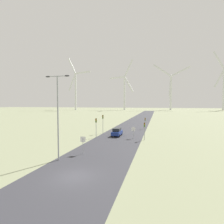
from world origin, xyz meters
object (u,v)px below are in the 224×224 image
(streetlamp, at_px, (58,108))
(traffic_light_post_near_left, at_px, (96,124))
(wind_turbine_center, at_px, (171,88))
(car_approaching, at_px, (117,132))
(wind_turbine_far_left, at_px, (76,87))
(wind_turbine_right, at_px, (224,84))
(stop_sign_near, at_px, (83,142))
(stop_sign_far, at_px, (133,131))
(traffic_light_post_mid_left, at_px, (103,120))
(traffic_light_post_mid_right, at_px, (145,121))
(traffic_light_post_near_right, at_px, (144,127))
(wind_turbine_left, at_px, (125,89))

(streetlamp, distance_m, traffic_light_post_near_left, 15.83)
(traffic_light_post_near_left, distance_m, wind_turbine_center, 183.58)
(streetlamp, bearing_deg, car_approaching, 79.11)
(wind_turbine_far_left, xyz_separation_m, wind_turbine_right, (164.65, 33.75, 1.93))
(stop_sign_near, relative_size, stop_sign_far, 1.06)
(traffic_light_post_mid_left, distance_m, car_approaching, 5.32)
(streetlamp, height_order, traffic_light_post_near_left, streetlamp)
(traffic_light_post_mid_left, distance_m, traffic_light_post_mid_right, 14.24)
(car_approaching, height_order, wind_turbine_right, wind_turbine_right)
(traffic_light_post_near_right, bearing_deg, wind_turbine_center, 84.55)
(traffic_light_post_near_left, distance_m, traffic_light_post_mid_right, 18.52)
(traffic_light_post_near_right, relative_size, car_approaching, 0.87)
(wind_turbine_right, bearing_deg, traffic_light_post_mid_right, -113.73)
(wind_turbine_left, bearing_deg, traffic_light_post_mid_left, -81.25)
(wind_turbine_far_left, bearing_deg, car_approaching, -60.56)
(traffic_light_post_near_right, height_order, wind_turbine_center, wind_turbine_center)
(traffic_light_post_near_right, distance_m, wind_turbine_right, 202.07)
(stop_sign_near, xyz_separation_m, stop_sign_far, (5.61, 13.17, -0.10))
(stop_sign_far, xyz_separation_m, wind_turbine_right, (76.30, 185.10, 27.23))
(traffic_light_post_mid_left, height_order, wind_turbine_right, wind_turbine_right)
(stop_sign_near, relative_size, car_approaching, 0.62)
(traffic_light_post_near_left, relative_size, traffic_light_post_mid_right, 1.28)
(streetlamp, distance_m, wind_turbine_center, 198.26)
(streetlamp, xyz_separation_m, traffic_light_post_near_right, (9.91, 15.50, -4.16))
(streetlamp, xyz_separation_m, stop_sign_near, (1.91, 3.45, -5.01))
(wind_turbine_center, bearing_deg, traffic_light_post_mid_right, -96.31)
(streetlamp, height_order, traffic_light_post_near_right, streetlamp)
(traffic_light_post_mid_left, relative_size, car_approaching, 1.11)
(traffic_light_post_near_left, relative_size, car_approaching, 1.01)
(stop_sign_near, distance_m, wind_turbine_left, 184.55)
(stop_sign_far, xyz_separation_m, wind_turbine_far_left, (-88.35, 151.35, 25.30))
(traffic_light_post_near_left, distance_m, car_approaching, 5.42)
(streetlamp, height_order, wind_turbine_left, wind_turbine_left)
(wind_turbine_far_left, bearing_deg, traffic_light_post_mid_left, -61.39)
(stop_sign_near, distance_m, wind_turbine_far_left, 185.87)
(stop_sign_far, bearing_deg, wind_turbine_center, 83.76)
(stop_sign_far, xyz_separation_m, traffic_light_post_near_right, (2.39, -1.12, 0.94))
(stop_sign_near, bearing_deg, traffic_light_post_mid_right, 75.86)
(traffic_light_post_near_right, distance_m, wind_turbine_center, 182.26)
(streetlamp, relative_size, wind_turbine_left, 0.19)
(traffic_light_post_mid_left, xyz_separation_m, wind_turbine_center, (27.64, 174.68, 22.30))
(traffic_light_post_mid_right, xyz_separation_m, wind_turbine_far_left, (-89.77, 136.59, 24.57))
(wind_turbine_right, bearing_deg, stop_sign_far, -112.40)
(traffic_light_post_mid_left, relative_size, wind_turbine_center, 0.09)
(stop_sign_near, bearing_deg, stop_sign_far, 66.93)
(traffic_light_post_mid_right, xyz_separation_m, wind_turbine_right, (74.88, 170.35, 26.51))
(stop_sign_far, distance_m, wind_turbine_far_left, 177.06)
(traffic_light_post_near_right, distance_m, wind_turbine_far_left, 179.08)
(stop_sign_near, distance_m, traffic_light_post_mid_right, 28.80)
(stop_sign_near, xyz_separation_m, car_approaching, (1.64, 15.00, -0.87))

